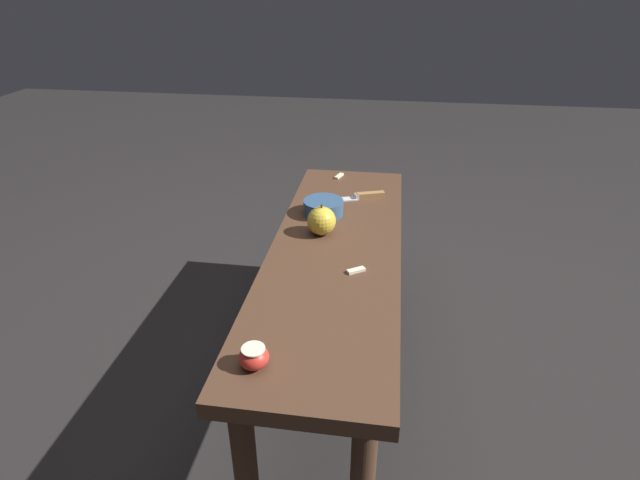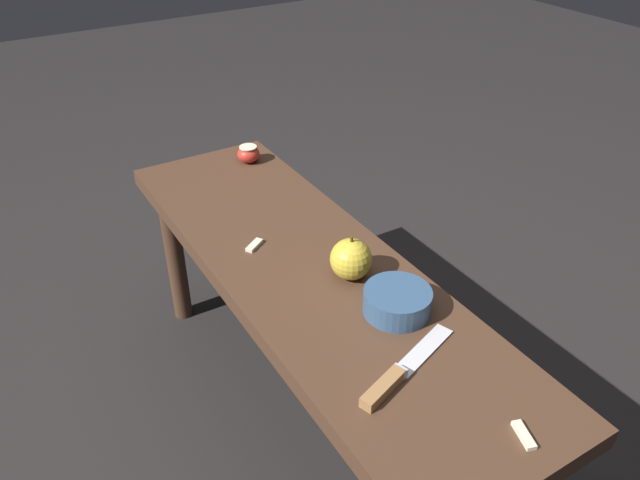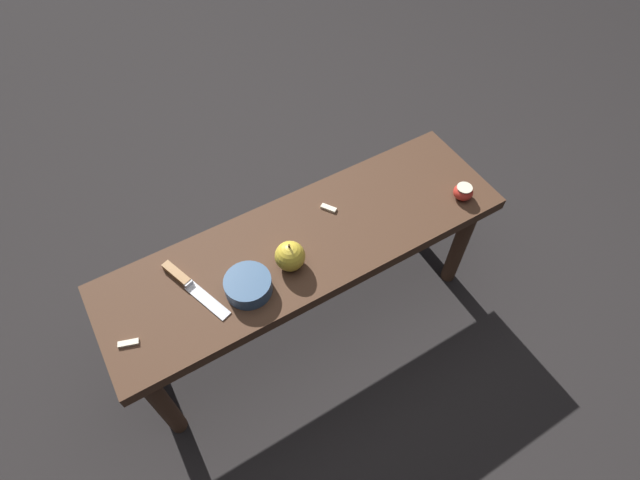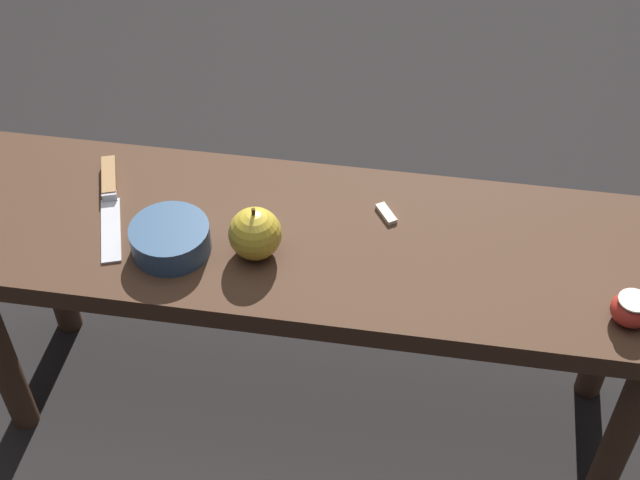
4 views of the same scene
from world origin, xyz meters
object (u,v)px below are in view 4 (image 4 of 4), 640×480
wooden_bench (309,265)px  bowl (170,239)px  apple_whole (255,234)px  apple_cut (631,310)px  knife (110,193)px

wooden_bench → bowl: 0.24m
apple_whole → apple_cut: bearing=-5.1°
wooden_bench → bowl: bearing=-163.1°
wooden_bench → bowl: (-0.22, -0.07, 0.09)m
apple_whole → wooden_bench: bearing=33.6°
apple_whole → apple_cut: 0.59m
wooden_bench → knife: knife is taller
apple_whole → bowl: size_ratio=0.75×
apple_whole → bowl: apple_whole is taller
knife → apple_cut: bearing=61.3°
bowl → apple_cut: bearing=-3.1°
wooden_bench → apple_whole: apple_whole is taller
knife → apple_whole: apple_whole is taller
apple_cut → bowl: 0.72m
apple_whole → bowl: bearing=-174.4°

